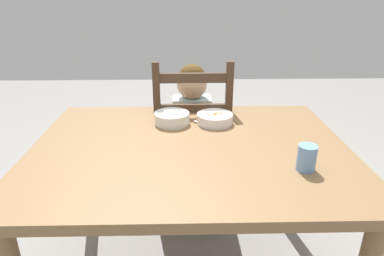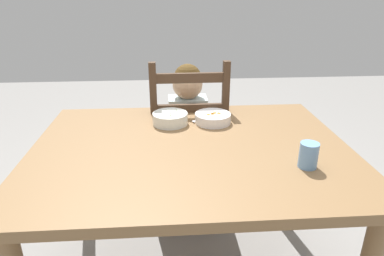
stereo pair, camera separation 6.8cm
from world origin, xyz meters
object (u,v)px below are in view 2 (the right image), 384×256
at_px(dining_chair, 188,146).
at_px(child_figure, 188,121).
at_px(spoon, 200,122).
at_px(bowl_of_carrots, 213,118).
at_px(drinking_cup, 309,155).
at_px(bowl_of_peas, 170,118).
at_px(dining_table, 191,166).

height_order(dining_chair, child_figure, dining_chair).
height_order(child_figure, spoon, child_figure).
xyz_separation_m(child_figure, spoon, (0.04, -0.29, 0.11)).
distance_m(bowl_of_carrots, drinking_cup, 0.55).
bearing_deg(drinking_cup, dining_chair, 117.46).
distance_m(bowl_of_peas, spoon, 0.15).
xyz_separation_m(child_figure, bowl_of_carrots, (0.10, -0.29, 0.13)).
bearing_deg(spoon, dining_chair, 97.78).
height_order(dining_chair, spoon, dining_chair).
height_order(dining_chair, drinking_cup, dining_chair).
bearing_deg(child_figure, dining_chair, 81.71).
distance_m(dining_table, spoon, 0.29).
xyz_separation_m(dining_table, spoon, (0.06, 0.26, 0.10)).
relative_size(dining_chair, bowl_of_carrots, 5.79).
distance_m(bowl_of_peas, bowl_of_carrots, 0.21).
relative_size(dining_chair, child_figure, 1.05).
xyz_separation_m(dining_chair, drinking_cup, (0.40, -0.77, 0.32)).
bearing_deg(bowl_of_carrots, dining_table, -116.04).
bearing_deg(drinking_cup, child_figure, 117.61).
relative_size(dining_table, child_figure, 1.37).
relative_size(bowl_of_peas, drinking_cup, 1.76).
height_order(child_figure, drinking_cup, child_figure).
bearing_deg(spoon, dining_table, -103.75).
bearing_deg(drinking_cup, bowl_of_peas, 136.97).
bearing_deg(bowl_of_carrots, bowl_of_peas, 180.00).
xyz_separation_m(dining_table, bowl_of_peas, (-0.08, 0.26, 0.13)).
distance_m(dining_table, dining_chair, 0.58).
height_order(dining_table, child_figure, child_figure).
distance_m(bowl_of_carrots, spoon, 0.07).
bearing_deg(dining_table, spoon, 76.25).
relative_size(bowl_of_carrots, drinking_cup, 1.82).
bearing_deg(dining_table, dining_chair, 87.63).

